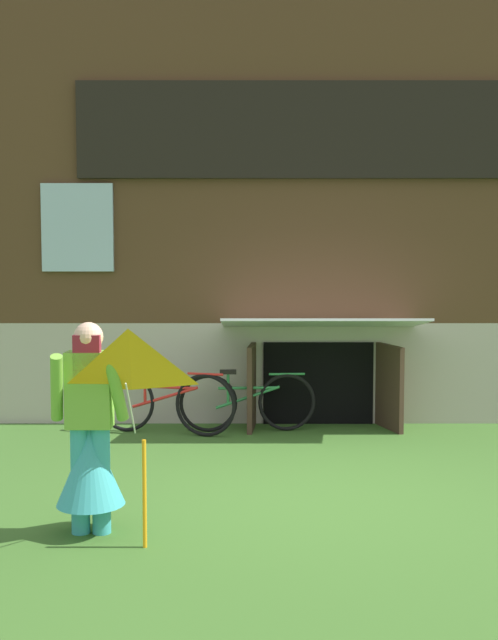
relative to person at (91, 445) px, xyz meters
name	(u,v)px	position (x,y,z in m)	size (l,w,h in m)	color
ground_plane	(316,494)	(1.79, 1.01, -0.68)	(60.00, 60.00, 0.00)	#386023
log_house	(287,225)	(1.79, 6.69, 1.98)	(7.68, 6.49, 5.32)	#ADA393
person	(91,445)	(0.00, 0.00, 0.00)	(0.61, 0.52, 1.62)	teal
kite	(130,378)	(0.37, -0.46, 0.58)	(0.75, 0.70, 1.54)	orange
bicycle_green	(249,401)	(1.19, 3.56, -0.31)	(1.67, 0.16, 0.76)	black
bicycle_red	(166,402)	(0.19, 3.41, -0.29)	(1.73, 0.51, 0.81)	black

